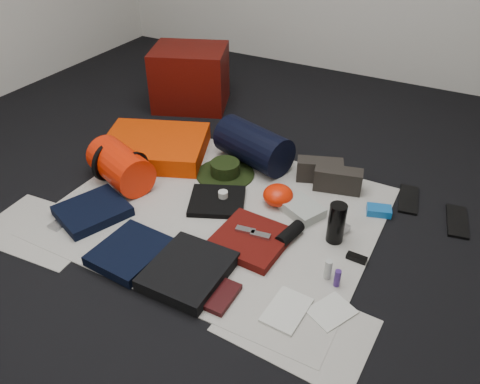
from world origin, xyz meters
The scene contains 37 objects.
floor centered at (0.00, 0.00, -0.01)m, with size 4.50×4.50×0.02m, color black.
newspaper_mat centered at (0.00, 0.00, 0.00)m, with size 1.60×1.30×0.01m, color silver.
newspaper_sheet_front_left centered at (-0.70, -0.55, 0.00)m, with size 0.58×0.40×0.00m, color silver.
newspaper_sheet_front_right centered at (0.65, -0.50, 0.00)m, with size 0.58×0.40×0.00m, color silver.
red_cabinet centered at (-0.84, 1.05, 0.22)m, with size 0.52×0.43×0.43m, color #4E0A05.
sleeping_pad centered at (-0.64, 0.31, 0.06)m, with size 0.61×0.50×0.11m, color #E03802.
stuff_sack centered at (-0.61, -0.03, 0.12)m, with size 0.23×0.23×0.38m, color red.
sack_strap_left centered at (-0.71, -0.03, 0.11)m, with size 0.22×0.22×0.03m, color black.
sack_strap_right centered at (-0.51, -0.03, 0.11)m, with size 0.22×0.22×0.03m, color black.
navy_duffel centered at (-0.05, 0.51, 0.13)m, with size 0.24×0.24×0.46m, color black.
boonie_brim centered at (-0.14, 0.31, 0.01)m, with size 0.34×0.34×0.01m, color black.
boonie_crown centered at (-0.14, 0.31, 0.05)m, with size 0.17×0.17×0.07m, color black.
hiking_boot_left centered at (0.36, 0.52, 0.07)m, with size 0.26×0.10×0.13m, color #28241F.
hiking_boot_right centered at (0.49, 0.48, 0.07)m, with size 0.26×0.10×0.13m, color #28241F.
flip_flop_left centered at (0.86, 0.57, 0.01)m, with size 0.10×0.26×0.01m, color black.
flip_flop_right centered at (1.12, 0.49, 0.01)m, with size 0.10×0.27×0.01m, color black.
trousers_navy_a centered at (-0.55, -0.34, 0.03)m, with size 0.29×0.33×0.05m, color black.
trousers_navy_b centered at (-0.18, -0.49, 0.03)m, with size 0.28×0.32×0.05m, color black.
trousers_charcoal centered at (0.13, -0.47, 0.03)m, with size 0.32×0.37×0.06m, color black.
black_tshirt centered at (-0.04, 0.05, 0.02)m, with size 0.29×0.27×0.03m, color black.
red_shirt centered at (0.27, -0.15, 0.03)m, with size 0.33×0.33×0.04m, color #510C08.
orange_stuff_sack centered at (0.25, 0.20, 0.06)m, with size 0.16×0.16×0.11m, color red.
first_aid_pouch centered at (0.40, 0.18, 0.03)m, with size 0.21×0.16×0.05m, color #989F97.
water_bottle centered at (0.61, 0.06, 0.11)m, with size 0.08×0.08×0.21m, color black.
speaker centered at (0.42, -0.04, 0.04)m, with size 0.07×0.07×0.17m, color black.
compact_camera centered at (0.61, 0.15, 0.02)m, with size 0.09×0.05×0.03m, color #ABABB0.
cyan_case centered at (0.75, 0.37, 0.03)m, with size 0.12×0.08×0.04m, color #1059A4.
toiletry_purple centered at (0.72, -0.22, 0.05)m, with size 0.03×0.03×0.08m, color #3C216B.
toiletry_clear centered at (0.67, -0.19, 0.05)m, with size 0.03×0.03×0.10m, color #ADB2AD.
paperback_book centered at (0.31, -0.52, 0.02)m, with size 0.12×0.18×0.03m, color black.
map_booklet centered at (0.59, -0.45, 0.01)m, with size 0.15×0.21×0.01m, color silver.
map_printout centered at (0.75, -0.37, 0.01)m, with size 0.14×0.18×0.01m, color silver.
sunglasses centered at (0.75, -0.02, 0.02)m, with size 0.09×0.04×0.02m, color black.
key_cluster centered at (-0.65, -0.50, 0.01)m, with size 0.07×0.07×0.01m, color #ABABB0.
tape_roll centered at (-0.02, 0.08, 0.05)m, with size 0.05×0.05×0.04m, color beige.
energy_bar_a centered at (0.23, -0.13, 0.06)m, with size 0.10×0.04×0.01m, color #ABABB0.
energy_bar_b centered at (0.31, -0.13, 0.06)m, with size 0.10×0.04×0.01m, color #ABABB0.
Camera 1 is at (1.02, -1.67, 1.50)m, focal length 35.00 mm.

